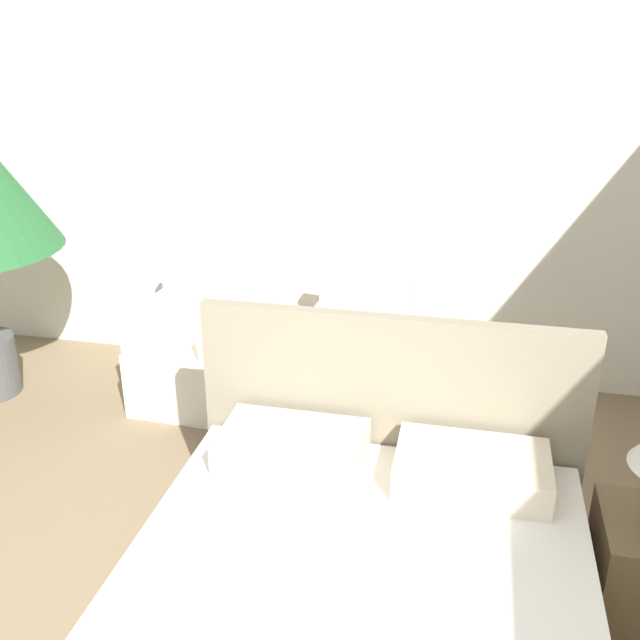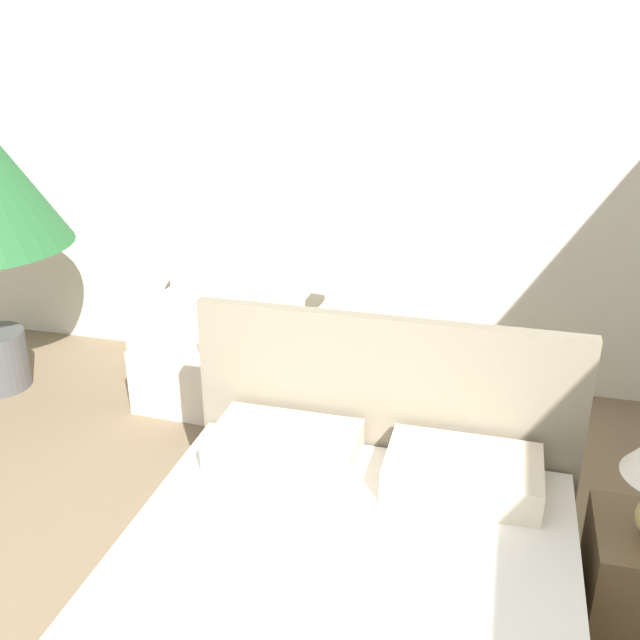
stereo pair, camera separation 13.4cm
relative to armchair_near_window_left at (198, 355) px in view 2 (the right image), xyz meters
name	(u,v)px [view 2 (the right image)]	position (x,y,z in m)	size (l,w,h in m)	color
wall_back	(328,155)	(0.68, 0.65, 1.17)	(10.00, 0.06, 2.90)	silver
armchair_near_window_left	(198,355)	(0.00, 0.00, 0.00)	(0.62, 0.70, 0.83)	silver
armchair_near_window_right	(358,374)	(1.04, 0.00, 0.00)	(0.63, 0.71, 0.83)	silver
side_table	(274,378)	(0.52, -0.04, -0.07)	(0.35, 0.35, 0.40)	gold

